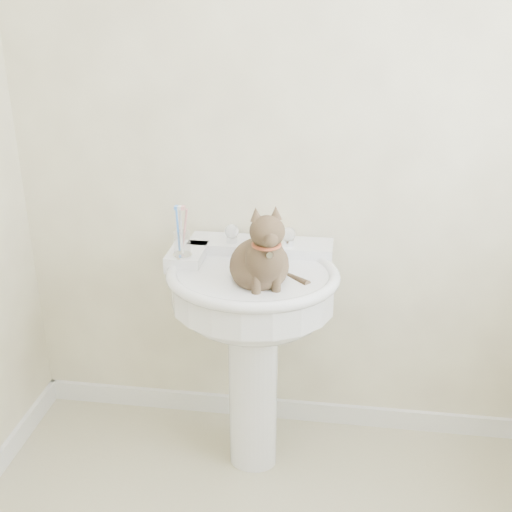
% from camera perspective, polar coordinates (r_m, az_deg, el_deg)
% --- Properties ---
extents(wall_back, '(2.20, 0.00, 2.50)m').
position_cam_1_polar(wall_back, '(2.38, 3.73, 10.63)').
color(wall_back, '#F5EEC6').
rests_on(wall_back, ground).
extents(baseboard_back, '(2.20, 0.02, 0.09)m').
position_cam_1_polar(baseboard_back, '(2.89, 3.09, -13.47)').
color(baseboard_back, white).
rests_on(baseboard_back, floor).
extents(pedestal_sink, '(0.63, 0.62, 0.86)m').
position_cam_1_polar(pedestal_sink, '(2.32, -0.32, -4.75)').
color(pedestal_sink, white).
rests_on(pedestal_sink, floor).
extents(faucet, '(0.28, 0.12, 0.14)m').
position_cam_1_polar(faucet, '(2.36, 0.28, 1.88)').
color(faucet, silver).
rests_on(faucet, pedestal_sink).
extents(soap_bar, '(0.10, 0.07, 0.03)m').
position_cam_1_polar(soap_bar, '(2.45, 1.45, 1.98)').
color(soap_bar, gold).
rests_on(soap_bar, pedestal_sink).
extents(toothbrush_cup, '(0.07, 0.07, 0.19)m').
position_cam_1_polar(toothbrush_cup, '(2.28, -6.60, 1.12)').
color(toothbrush_cup, silver).
rests_on(toothbrush_cup, pedestal_sink).
extents(cat, '(0.22, 0.28, 0.41)m').
position_cam_1_polar(cat, '(2.15, 0.42, -0.40)').
color(cat, brown).
rests_on(cat, pedestal_sink).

